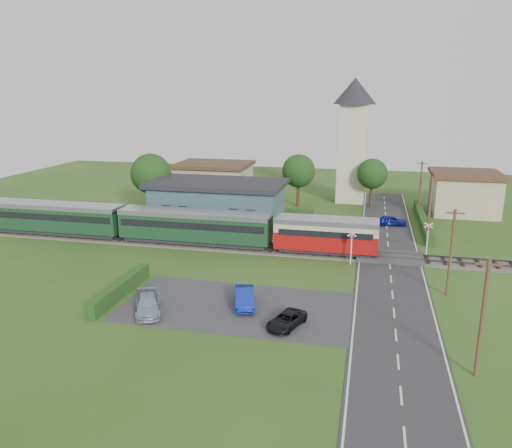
% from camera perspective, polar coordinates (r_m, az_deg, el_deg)
% --- Properties ---
extents(ground, '(120.00, 120.00, 0.00)m').
position_cam_1_polar(ground, '(48.59, 3.18, -3.94)').
color(ground, '#2D4C19').
extents(railway_track, '(76.00, 3.20, 0.49)m').
position_cam_1_polar(railway_track, '(50.43, 3.58, -3.10)').
color(railway_track, '#4C443D').
rests_on(railway_track, ground).
extents(road, '(6.00, 70.00, 0.05)m').
position_cam_1_polar(road, '(48.02, 15.06, -4.64)').
color(road, '#28282B').
rests_on(road, ground).
extents(car_park, '(17.00, 9.00, 0.08)m').
position_cam_1_polar(car_park, '(37.95, -2.25, -9.41)').
color(car_park, '#333335').
rests_on(car_park, ground).
extents(crossing_deck, '(6.20, 3.40, 0.45)m').
position_cam_1_polar(crossing_deck, '(49.85, 15.01, -3.68)').
color(crossing_deck, '#333335').
rests_on(crossing_deck, ground).
extents(platform, '(30.00, 3.00, 0.45)m').
position_cam_1_polar(platform, '(55.74, -6.06, -1.28)').
color(platform, gray).
rests_on(platform, ground).
extents(equipment_hut, '(2.30, 2.30, 2.55)m').
position_cam_1_polar(equipment_hut, '(58.40, -13.54, 0.68)').
color(equipment_hut, beige).
rests_on(equipment_hut, platform).
extents(station_building, '(16.00, 9.00, 5.30)m').
position_cam_1_polar(station_building, '(60.47, -4.34, 2.45)').
color(station_building, '#2A5257').
rests_on(station_building, ground).
extents(train, '(43.20, 2.90, 3.40)m').
position_cam_1_polar(train, '(53.39, -10.20, 0.02)').
color(train, '#232328').
rests_on(train, ground).
extents(church_tower, '(6.00, 6.00, 17.60)m').
position_cam_1_polar(church_tower, '(73.61, 11.04, 10.37)').
color(church_tower, beige).
rests_on(church_tower, ground).
extents(house_west, '(10.80, 8.80, 5.50)m').
position_cam_1_polar(house_west, '(75.04, -4.83, 4.94)').
color(house_west, tan).
rests_on(house_west, ground).
extents(house_east, '(8.80, 8.80, 5.50)m').
position_cam_1_polar(house_east, '(71.60, 22.70, 3.36)').
color(house_east, tan).
rests_on(house_east, ground).
extents(hedge_carpark, '(0.80, 9.00, 1.20)m').
position_cam_1_polar(hedge_carpark, '(41.10, -15.25, -7.15)').
color(hedge_carpark, '#193814').
rests_on(hedge_carpark, ground).
extents(hedge_roadside, '(0.80, 18.00, 1.20)m').
position_cam_1_polar(hedge_roadside, '(63.50, 18.48, 0.38)').
color(hedge_roadside, '#193814').
rests_on(hedge_roadside, ground).
extents(hedge_station, '(22.00, 0.80, 1.30)m').
position_cam_1_polar(hedge_station, '(65.13, -3.13, 1.53)').
color(hedge_station, '#193814').
rests_on(hedge_station, ground).
extents(tree_a, '(5.20, 5.20, 8.00)m').
position_cam_1_polar(tree_a, '(66.31, -11.93, 5.63)').
color(tree_a, '#332316').
rests_on(tree_a, ground).
extents(tree_b, '(4.60, 4.60, 7.34)m').
position_cam_1_polar(tree_b, '(69.86, 4.89, 6.05)').
color(tree_b, '#332316').
rests_on(tree_b, ground).
extents(tree_c, '(4.20, 4.20, 6.78)m').
position_cam_1_polar(tree_c, '(71.21, 13.15, 5.59)').
color(tree_c, '#332316').
rests_on(tree_c, ground).
extents(utility_pole_a, '(1.40, 0.22, 7.00)m').
position_cam_1_polar(utility_pole_a, '(30.56, 24.45, -9.67)').
color(utility_pole_a, '#473321').
rests_on(utility_pole_a, ground).
extents(utility_pole_b, '(1.40, 0.22, 7.00)m').
position_cam_1_polar(utility_pole_b, '(41.65, 21.40, -2.95)').
color(utility_pole_b, '#473321').
rests_on(utility_pole_b, ground).
extents(utility_pole_c, '(1.40, 0.22, 7.00)m').
position_cam_1_polar(utility_pole_c, '(57.01, 19.24, 1.86)').
color(utility_pole_c, '#473321').
rests_on(utility_pole_c, ground).
extents(utility_pole_d, '(1.40, 0.22, 7.00)m').
position_cam_1_polar(utility_pole_d, '(68.72, 18.26, 4.04)').
color(utility_pole_d, '#473321').
rests_on(utility_pole_d, ground).
extents(crossing_signal_near, '(0.84, 0.28, 3.28)m').
position_cam_1_polar(crossing_signal_near, '(46.95, 10.86, -2.12)').
color(crossing_signal_near, silver).
rests_on(crossing_signal_near, ground).
extents(crossing_signal_far, '(0.84, 0.28, 3.28)m').
position_cam_1_polar(crossing_signal_far, '(51.88, 19.05, -1.05)').
color(crossing_signal_far, silver).
rests_on(crossing_signal_far, ground).
extents(streetlamp_west, '(0.30, 0.30, 5.15)m').
position_cam_1_polar(streetlamp_west, '(72.89, -11.30, 4.61)').
color(streetlamp_west, '#3F3F47').
rests_on(streetlamp_west, ground).
extents(streetlamp_east, '(0.30, 0.30, 5.15)m').
position_cam_1_polar(streetlamp_east, '(73.91, 19.30, 4.20)').
color(streetlamp_east, '#3F3F47').
rests_on(streetlamp_east, ground).
extents(car_on_road, '(3.79, 1.97, 1.23)m').
position_cam_1_polar(car_on_road, '(62.23, 15.21, 0.40)').
color(car_on_road, navy).
rests_on(car_on_road, road).
extents(car_park_blue, '(2.41, 4.21, 1.31)m').
position_cam_1_polar(car_park_blue, '(37.73, -1.31, -8.40)').
color(car_park_blue, '#1227A6').
rests_on(car_park_blue, car_park).
extents(car_park_silver, '(3.38, 4.57, 1.23)m').
position_cam_1_polar(car_park_silver, '(37.51, -12.28, -8.97)').
color(car_park_silver, '#96A5B5').
rests_on(car_park_silver, car_park).
extents(car_park_dark, '(2.77, 3.86, 0.98)m').
position_cam_1_polar(car_park_dark, '(34.69, 3.49, -10.90)').
color(car_park_dark, black).
rests_on(car_park_dark, car_park).
extents(pedestrian_near, '(0.75, 0.61, 1.77)m').
position_cam_1_polar(pedestrian_near, '(53.79, 0.09, -0.56)').
color(pedestrian_near, gray).
rests_on(pedestrian_near, platform).
extents(pedestrian_far, '(0.67, 0.82, 1.55)m').
position_cam_1_polar(pedestrian_far, '(58.05, -11.87, 0.15)').
color(pedestrian_far, gray).
rests_on(pedestrian_far, platform).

